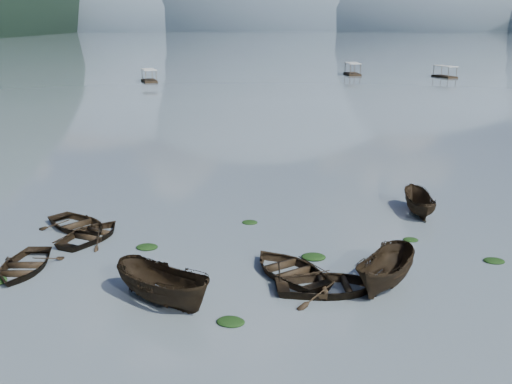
# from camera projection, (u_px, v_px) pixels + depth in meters

# --- Properties ---
(ground_plane) EXTENTS (2400.00, 2400.00, 0.00)m
(ground_plane) POSITION_uv_depth(u_px,v_px,m) (229.00, 339.00, 20.73)
(ground_plane) COLOR slate
(haze_mtn_a) EXTENTS (520.00, 520.00, 280.00)m
(haze_mtn_a) POSITION_uv_depth(u_px,v_px,m) (137.00, 29.00, 900.28)
(haze_mtn_a) COLOR #475666
(haze_mtn_a) RESTS_ON ground
(haze_mtn_b) EXTENTS (520.00, 520.00, 340.00)m
(haze_mtn_b) POSITION_uv_depth(u_px,v_px,m) (264.00, 29.00, 884.83)
(haze_mtn_b) COLOR #475666
(haze_mtn_b) RESTS_ON ground
(haze_mtn_c) EXTENTS (520.00, 520.00, 260.00)m
(haze_mtn_c) POSITION_uv_depth(u_px,v_px,m) (394.00, 29.00, 869.37)
(haze_mtn_c) COLOR #475666
(haze_mtn_c) RESTS_ON ground
(rowboat_0) EXTENTS (3.31, 4.41, 0.87)m
(rowboat_0) POSITION_uv_depth(u_px,v_px,m) (24.00, 270.00, 26.44)
(rowboat_0) COLOR black
(rowboat_0) RESTS_ON ground
(rowboat_1) EXTENTS (4.26, 4.97, 0.87)m
(rowboat_1) POSITION_uv_depth(u_px,v_px,m) (92.00, 239.00, 30.30)
(rowboat_1) COLOR black
(rowboat_1) RESTS_ON ground
(rowboat_2) EXTENTS (5.16, 4.22, 1.91)m
(rowboat_2) POSITION_uv_depth(u_px,v_px,m) (164.00, 303.00, 23.32)
(rowboat_2) COLOR black
(rowboat_2) RESTS_ON ground
(rowboat_3) EXTENTS (5.52, 5.76, 0.97)m
(rowboat_3) POSITION_uv_depth(u_px,v_px,m) (290.00, 275.00, 25.95)
(rowboat_3) COLOR black
(rowboat_3) RESTS_ON ground
(rowboat_4) EXTENTS (5.05, 3.92, 0.96)m
(rowboat_4) POSITION_uv_depth(u_px,v_px,m) (330.00, 292.00, 24.34)
(rowboat_4) COLOR black
(rowboat_4) RESTS_ON ground
(rowboat_5) EXTENTS (3.79, 4.98, 1.82)m
(rowboat_5) POSITION_uv_depth(u_px,v_px,m) (385.00, 287.00, 24.76)
(rowboat_5) COLOR black
(rowboat_5) RESTS_ON ground
(rowboat_6) EXTENTS (5.53, 5.27, 0.93)m
(rowboat_6) POSITION_uv_depth(u_px,v_px,m) (79.00, 229.00, 31.68)
(rowboat_6) COLOR black
(rowboat_6) RESTS_ON ground
(rowboat_8) EXTENTS (1.71, 4.08, 1.55)m
(rowboat_8) POSITION_uv_depth(u_px,v_px,m) (418.00, 213.00, 34.28)
(rowboat_8) COLOR black
(rowboat_8) RESTS_ON ground
(weed_clump_1) EXTENTS (1.01, 0.81, 0.22)m
(weed_clump_1) POSITION_uv_depth(u_px,v_px,m) (232.00, 323.00, 21.79)
(weed_clump_1) COLOR black
(weed_clump_1) RESTS_ON ground
(weed_clump_2) EXTENTS (1.04, 0.83, 0.23)m
(weed_clump_2) POSITION_uv_depth(u_px,v_px,m) (230.00, 323.00, 21.83)
(weed_clump_2) COLOR black
(weed_clump_2) RESTS_ON ground
(weed_clump_3) EXTENTS (0.81, 0.68, 0.18)m
(weed_clump_3) POSITION_uv_depth(u_px,v_px,m) (411.00, 240.00, 30.07)
(weed_clump_3) COLOR black
(weed_clump_3) RESTS_ON ground
(weed_clump_4) EXTENTS (1.00, 0.79, 0.21)m
(weed_clump_4) POSITION_uv_depth(u_px,v_px,m) (494.00, 262.00, 27.38)
(weed_clump_4) COLOR black
(weed_clump_4) RESTS_ON ground
(weed_clump_5) EXTENTS (1.12, 0.90, 0.24)m
(weed_clump_5) POSITION_uv_depth(u_px,v_px,m) (147.00, 248.00, 29.03)
(weed_clump_5) COLOR black
(weed_clump_5) RESTS_ON ground
(weed_clump_6) EXTENTS (0.90, 0.75, 0.19)m
(weed_clump_6) POSITION_uv_depth(u_px,v_px,m) (250.00, 223.00, 32.66)
(weed_clump_6) COLOR black
(weed_clump_6) RESTS_ON ground
(weed_clump_7) EXTENTS (1.20, 0.96, 0.26)m
(weed_clump_7) POSITION_uv_depth(u_px,v_px,m) (314.00, 258.00, 27.78)
(weed_clump_7) COLOR black
(weed_clump_7) RESTS_ON ground
(pontoon_left) EXTENTS (4.57, 6.38, 2.26)m
(pontoon_left) POSITION_uv_depth(u_px,v_px,m) (149.00, 82.00, 109.81)
(pontoon_left) COLOR black
(pontoon_left) RESTS_ON ground
(pontoon_centre) EXTENTS (3.49, 6.71, 2.46)m
(pontoon_centre) POSITION_uv_depth(u_px,v_px,m) (352.00, 75.00, 123.83)
(pontoon_centre) COLOR black
(pontoon_centre) RESTS_ON ground
(pontoon_right) EXTENTS (4.48, 6.34, 2.24)m
(pontoon_right) POSITION_uv_depth(u_px,v_px,m) (444.00, 77.00, 118.45)
(pontoon_right) COLOR black
(pontoon_right) RESTS_ON ground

